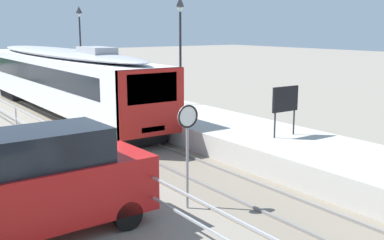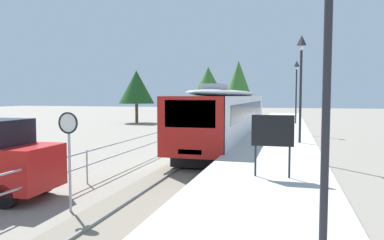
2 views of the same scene
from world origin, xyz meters
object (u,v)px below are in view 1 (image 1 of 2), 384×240
platform_lamp_far_end (80,29)px  platform_notice_board (285,101)px  parked_van_red (42,182)px  speed_limit_sign (188,131)px  commuter_train (61,76)px  platform_lamp_mid_platform (180,30)px

platform_lamp_far_end → platform_notice_board: (-0.97, -21.42, -2.44)m
parked_van_red → speed_limit_sign: bearing=-8.1°
commuter_train → platform_lamp_mid_platform: platform_lamp_mid_platform is taller
commuter_train → speed_limit_sign: bearing=-97.6°
parked_van_red → platform_lamp_mid_platform: bearing=43.4°
commuter_train → parked_van_red: bearing=-111.2°
platform_lamp_far_end → parked_van_red: bearing=-113.9°
platform_notice_board → parked_van_red: 9.25m
platform_lamp_mid_platform → parked_van_red: size_ratio=1.08×
platform_lamp_far_end → speed_limit_sign: platform_lamp_far_end is taller
commuter_train → speed_limit_sign: size_ratio=7.11×
platform_lamp_far_end → parked_van_red: 25.11m
platform_notice_board → speed_limit_sign: speed_limit_sign is taller
commuter_train → platform_lamp_far_end: platform_lamp_far_end is taller
commuter_train → platform_lamp_mid_platform: 7.16m
commuter_train → parked_van_red: commuter_train is taller
commuter_train → platform_notice_board: 13.73m
platform_lamp_far_end → speed_limit_sign: bearing=-105.5°
platform_lamp_far_end → speed_limit_sign: (-6.43, -23.27, -2.50)m
platform_lamp_far_end → speed_limit_sign: size_ratio=1.91×
platform_lamp_far_end → platform_notice_board: size_ratio=2.97×
parked_van_red → platform_lamp_far_end: bearing=66.1°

